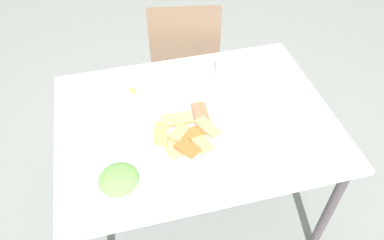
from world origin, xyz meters
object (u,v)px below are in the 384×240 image
object	(u,v)px
pide_platter	(187,132)
salad_plate_rice	(119,180)
salad_plate_greens	(124,102)
fork	(194,75)
dining_chair	(184,58)
soda_can	(223,69)
dining_table	(195,129)
paper_napkin	(193,73)
spoon	(192,70)

from	to	relation	value
pide_platter	salad_plate_rice	bearing A→B (deg)	-149.78
salad_plate_rice	salad_plate_greens	bearing A→B (deg)	80.63
fork	salad_plate_rice	bearing A→B (deg)	-130.18
dining_chair	salad_plate_rice	bearing A→B (deg)	-116.10
dining_chair	salad_plate_rice	world-z (taller)	dining_chair
pide_platter	salad_plate_greens	world-z (taller)	salad_plate_greens
salad_plate_rice	soda_can	bearing A→B (deg)	41.32
dining_table	paper_napkin	distance (m)	0.33
dining_chair	pide_platter	world-z (taller)	dining_chair
salad_plate_rice	spoon	size ratio (longest dim) A/B	1.45
fork	spoon	size ratio (longest dim) A/B	1.01
dining_table	salad_plate_rice	distance (m)	0.46
pide_platter	soda_can	bearing A→B (deg)	50.88
paper_napkin	spoon	xyz separation A→B (m)	(0.00, 0.02, 0.00)
dining_table	fork	world-z (taller)	fork
soda_can	fork	bearing A→B (deg)	155.67
pide_platter	paper_napkin	bearing A→B (deg)	71.84
salad_plate_rice	paper_napkin	world-z (taller)	salad_plate_rice
fork	spoon	distance (m)	0.04
paper_napkin	fork	distance (m)	0.02
spoon	paper_napkin	bearing A→B (deg)	-88.82
salad_plate_greens	spoon	xyz separation A→B (m)	(0.37, 0.16, -0.01)
dining_chair	paper_napkin	world-z (taller)	dining_chair
dining_table	spoon	world-z (taller)	spoon
paper_napkin	dining_chair	bearing A→B (deg)	83.42
dining_chair	paper_napkin	size ratio (longest dim) A/B	6.32
dining_chair	spoon	world-z (taller)	dining_chair
salad_plate_rice	pide_platter	bearing A→B (deg)	30.22
dining_table	salad_plate_rice	size ratio (longest dim) A/B	5.24
dining_table	dining_chair	bearing A→B (deg)	80.81
paper_napkin	spoon	size ratio (longest dim) A/B	0.90
pide_platter	fork	size ratio (longest dim) A/B	1.88
paper_napkin	spoon	world-z (taller)	spoon
soda_can	paper_napkin	size ratio (longest dim) A/B	0.84
dining_table	paper_napkin	bearing A→B (deg)	77.41
salad_plate_rice	fork	world-z (taller)	salad_plate_rice
salad_plate_rice	spoon	world-z (taller)	salad_plate_rice
dining_chair	soda_can	distance (m)	0.56
pide_platter	dining_chair	bearing A→B (deg)	77.63
salad_plate_rice	spoon	xyz separation A→B (m)	(0.44, 0.59, -0.02)
soda_can	salad_plate_rice	bearing A→B (deg)	-138.68
salad_plate_rice	spoon	distance (m)	0.74
pide_platter	salad_plate_greens	bearing A→B (deg)	133.14
salad_plate_greens	fork	world-z (taller)	salad_plate_greens
salad_plate_greens	spoon	bearing A→B (deg)	23.98
dining_chair	fork	world-z (taller)	dining_chair
dining_table	salad_plate_rice	world-z (taller)	salad_plate_rice
salad_plate_greens	salad_plate_rice	xyz separation A→B (m)	(-0.07, -0.43, 0.00)
pide_platter	paper_napkin	xyz separation A→B (m)	(0.13, 0.40, -0.01)
dining_table	dining_chair	xyz separation A→B (m)	(0.12, 0.73, -0.13)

